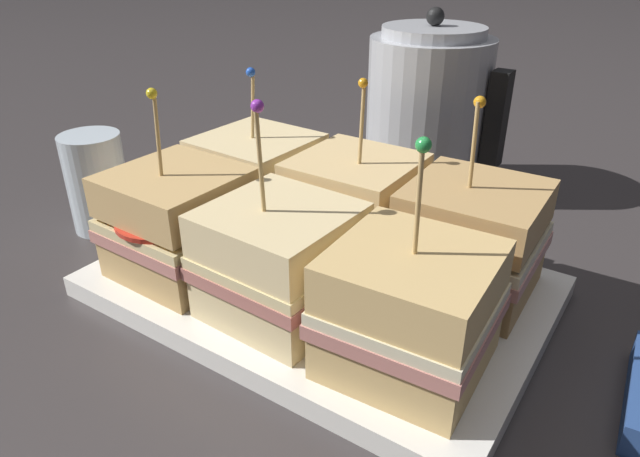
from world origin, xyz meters
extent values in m
plane|color=#383333|center=(0.00, 0.00, 0.00)|extent=(6.00, 6.00, 0.00)
cube|color=white|center=(0.00, 0.00, 0.01)|extent=(0.37, 0.25, 0.01)
cube|color=white|center=(0.00, 0.00, 0.01)|extent=(0.37, 0.25, 0.01)
cube|color=tan|center=(-0.11, -0.05, 0.03)|extent=(0.10, 0.10, 0.03)
cube|color=tan|center=(-0.11, -0.05, 0.06)|extent=(0.11, 0.11, 0.01)
cube|color=beige|center=(-0.11, -0.05, 0.07)|extent=(0.11, 0.11, 0.01)
cylinder|color=red|center=(-0.11, -0.07, 0.07)|extent=(0.08, 0.08, 0.00)
cube|color=tan|center=(-0.11, -0.05, 0.09)|extent=(0.10, 0.10, 0.03)
cylinder|color=tan|center=(-0.11, -0.06, 0.14)|extent=(0.00, 0.01, 0.08)
sphere|color=yellow|center=(-0.11, -0.06, 0.17)|extent=(0.01, 0.01, 0.01)
cube|color=beige|center=(0.00, -0.05, 0.03)|extent=(0.10, 0.10, 0.03)
cube|color=#B26B60|center=(0.00, -0.05, 0.06)|extent=(0.11, 0.11, 0.01)
cube|color=beige|center=(0.00, -0.05, 0.07)|extent=(0.11, 0.11, 0.01)
cube|color=beige|center=(0.00, -0.05, 0.09)|extent=(0.10, 0.10, 0.03)
cylinder|color=tan|center=(-0.01, -0.06, 0.14)|extent=(0.00, 0.01, 0.09)
sphere|color=purple|center=(-0.01, -0.06, 0.18)|extent=(0.01, 0.01, 0.01)
cube|color=tan|center=(0.11, -0.06, 0.03)|extent=(0.11, 0.11, 0.03)
cube|color=tan|center=(0.11, -0.06, 0.06)|extent=(0.11, 0.11, 0.01)
cube|color=beige|center=(0.11, -0.06, 0.07)|extent=(0.11, 0.11, 0.01)
cube|color=#E0B771|center=(0.11, -0.06, 0.09)|extent=(0.11, 0.11, 0.03)
cylinder|color=tan|center=(0.11, -0.06, 0.14)|extent=(0.00, 0.01, 0.08)
sphere|color=green|center=(0.11, -0.06, 0.18)|extent=(0.01, 0.01, 0.01)
cube|color=beige|center=(-0.11, 0.05, 0.03)|extent=(0.10, 0.10, 0.03)
cube|color=#B26B60|center=(-0.11, 0.05, 0.06)|extent=(0.11, 0.11, 0.01)
cube|color=beige|center=(-0.11, 0.05, 0.07)|extent=(0.11, 0.11, 0.01)
cylinder|color=red|center=(-0.11, 0.04, 0.07)|extent=(0.07, 0.07, 0.00)
cube|color=beige|center=(-0.11, 0.05, 0.09)|extent=(0.10, 0.10, 0.03)
cylinder|color=tan|center=(-0.11, 0.05, 0.14)|extent=(0.00, 0.01, 0.07)
sphere|color=blue|center=(-0.11, 0.05, 0.17)|extent=(0.01, 0.01, 0.01)
cube|color=#DBB77A|center=(0.00, 0.06, 0.03)|extent=(0.10, 0.10, 0.03)
cube|color=tan|center=(0.00, 0.06, 0.06)|extent=(0.11, 0.11, 0.01)
cube|color=beige|center=(0.00, 0.06, 0.07)|extent=(0.10, 0.10, 0.01)
cylinder|color=red|center=(0.00, 0.04, 0.07)|extent=(0.07, 0.07, 0.00)
cube|color=#E8C281|center=(0.00, 0.06, 0.09)|extent=(0.10, 0.10, 0.03)
cylinder|color=tan|center=(0.01, 0.05, 0.14)|extent=(0.00, 0.01, 0.08)
sphere|color=orange|center=(0.01, 0.05, 0.18)|extent=(0.01, 0.01, 0.01)
cube|color=tan|center=(0.11, 0.06, 0.03)|extent=(0.10, 0.10, 0.03)
cube|color=tan|center=(0.11, 0.06, 0.06)|extent=(0.11, 0.11, 0.01)
cube|color=beige|center=(0.11, 0.06, 0.07)|extent=(0.11, 0.11, 0.01)
cylinder|color=red|center=(0.11, 0.04, 0.07)|extent=(0.06, 0.06, 0.00)
cube|color=tan|center=(0.11, 0.06, 0.09)|extent=(0.10, 0.10, 0.03)
cylinder|color=tan|center=(0.10, 0.05, 0.14)|extent=(0.00, 0.01, 0.08)
sphere|color=orange|center=(0.10, 0.05, 0.18)|extent=(0.01, 0.01, 0.01)
cylinder|color=#B7BABF|center=(-0.03, 0.27, 0.09)|extent=(0.14, 0.14, 0.18)
cylinder|color=#B7BABF|center=(-0.03, 0.27, 0.18)|extent=(0.12, 0.12, 0.01)
sphere|color=black|center=(-0.03, 0.27, 0.20)|extent=(0.02, 0.02, 0.02)
cube|color=black|center=(0.05, 0.27, 0.10)|extent=(0.02, 0.02, 0.11)
cylinder|color=silver|center=(-0.27, -0.02, 0.05)|extent=(0.06, 0.06, 0.10)
camera|label=1|loc=(0.23, -0.35, 0.28)|focal=32.00mm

